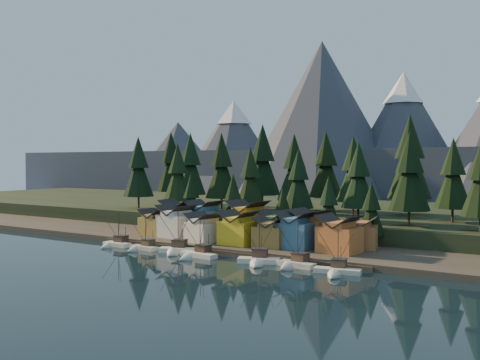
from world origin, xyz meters
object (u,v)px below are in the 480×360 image
Objects in this scene: house_front_1 at (176,220)px; house_back_1 at (204,217)px; boat_5 at (294,258)px; house_back_0 at (178,216)px; boat_4 at (258,254)px; boat_2 at (176,244)px; boat_0 at (115,239)px; boat_1 at (141,243)px; house_front_0 at (155,221)px; boat_3 at (195,250)px; boat_6 at (336,266)px.

house_back_1 is at bearing 69.78° from house_front_1.
house_back_0 is at bearing 163.27° from boat_5.
house_back_1 is (-32.93, 23.89, 4.62)m from boat_4.
boat_2 is at bearing 155.89° from boat_4.
boat_1 is (10.12, -0.25, -0.27)m from boat_0.
boat_1 is 0.88× the size of boat_5.
boat_1 is 0.95× the size of house_back_1.
boat_3 is at bearing -28.22° from house_front_0.
boat_5 is at bearing 159.65° from boat_6.
house_back_1 is (11.95, 8.37, 1.35)m from house_front_0.
boat_2 is 1.47× the size of house_front_0.
boat_0 is 0.91× the size of boat_2.
boat_1 is 35.65m from boat_4.
house_back_1 is (-7.99, 22.87, 4.59)m from boat_2.
house_front_0 is at bearing -118.62° from house_back_0.
boat_6 is at bearing -11.41° from house_front_0.
house_back_1 is (8.85, 1.09, 0.03)m from house_back_0.
house_front_0 is (-19.94, 14.50, 3.24)m from boat_2.
house_front_0 is (-53.61, 14.83, 3.39)m from boat_5.
boat_1 is at bearing -0.93° from boat_0.
boat_2 reaches higher than boat_5.
boat_4 reaches higher than boat_1.
house_back_0 reaches higher than boat_0.
boat_5 is at bearing -30.49° from house_back_1.
boat_6 is 58.79m from house_front_1.
house_front_0 is at bearing 171.45° from boat_5.
house_front_1 is at bearing 3.80° from house_front_0.
boat_6 is at bearing -26.80° from house_back_1.
house_back_1 is (12.84, 23.88, 4.76)m from boat_0.
boat_4 is (45.77, -0.01, 0.14)m from boat_0.
boat_2 reaches higher than boat_4.
boat_2 is at bearing 3.27° from boat_0.
house_front_1 is at bearing 135.21° from boat_4.
boat_0 is at bearing 163.15° from boat_2.
boat_3 is 1.38× the size of house_front_0.
house_back_1 is (-41.65, 23.19, 4.74)m from boat_5.
house_back_1 is at bearing 62.22° from boat_0.
house_front_1 is (8.99, 15.62, 4.27)m from boat_0.
boat_3 reaches higher than house_front_0.
boat_6 is (10.70, -1.70, -0.30)m from boat_5.
house_back_1 is at bearing 1.51° from house_back_0.
boat_2 is (20.83, 1.01, 0.17)m from boat_0.
house_back_0 is (-6.13, 23.04, 5.00)m from boat_1.
boat_2 is at bearing 167.21° from boat_3.
boat_5 is at bearing -17.22° from boat_4.
house_front_1 reaches higher than boat_5.
house_back_1 is at bearing 143.23° from boat_6.
boat_1 is at bearing -81.12° from house_front_1.
boat_4 is 1.15× the size of house_back_1.
house_back_0 is (-50.50, 22.10, 4.71)m from boat_5.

